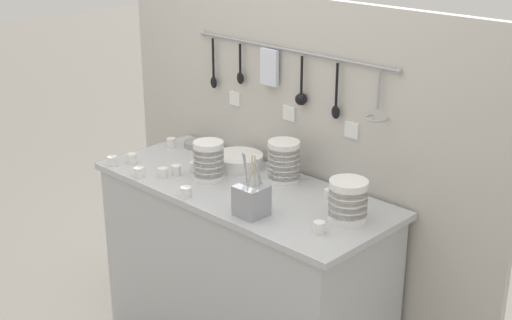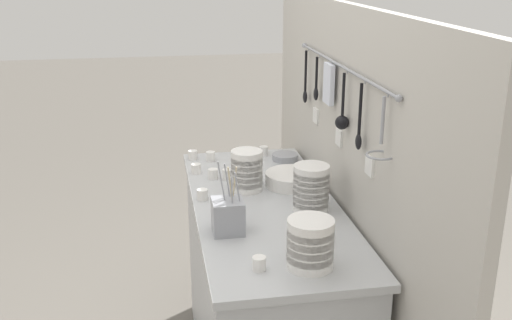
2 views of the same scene
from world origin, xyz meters
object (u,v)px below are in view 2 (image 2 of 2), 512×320
(cup_front_right, at_px, (227,174))
(cup_beside_plates, at_px, (213,174))
(plate_stack, at_px, (292,179))
(cup_edge_far, at_px, (264,151))
(cup_back_right, at_px, (326,235))
(bowl_stack_wide_centre, at_px, (311,188))
(bowl_stack_nested_right, at_px, (310,243))
(cup_centre, at_px, (202,195))
(cup_front_left, at_px, (193,155))
(cup_back_left, at_px, (211,156))
(cup_mid_row, at_px, (259,263))
(cup_edge_near, at_px, (196,169))
(steel_mixing_bowl, at_px, (285,157))
(bowl_stack_short_front, at_px, (247,171))
(cup_by_caddy, at_px, (247,175))

(cup_front_right, distance_m, cup_beside_plates, 0.07)
(plate_stack, distance_m, cup_front_right, 0.31)
(cup_edge_far, bearing_deg, cup_back_right, 2.24)
(bowl_stack_wide_centre, height_order, bowl_stack_nested_right, bowl_stack_wide_centre)
(cup_centre, relative_size, cup_edge_far, 1.00)
(cup_front_left, bearing_deg, bowl_stack_nested_right, 14.29)
(plate_stack, height_order, cup_back_left, plate_stack)
(cup_centre, distance_m, cup_edge_far, 0.66)
(cup_edge_far, bearing_deg, cup_mid_row, -11.42)
(cup_centre, relative_size, cup_front_left, 1.00)
(bowl_stack_wide_centre, xyz_separation_m, cup_edge_near, (-0.52, -0.43, -0.07))
(cup_back_right, height_order, cup_mid_row, same)
(bowl_stack_wide_centre, bearing_deg, steel_mixing_bowl, 176.68)
(bowl_stack_short_front, xyz_separation_m, cup_centre, (0.08, -0.21, -0.07))
(steel_mixing_bowl, relative_size, cup_front_left, 2.83)
(bowl_stack_wide_centre, xyz_separation_m, cup_by_caddy, (-0.39, -0.20, -0.07))
(plate_stack, distance_m, cup_beside_plates, 0.37)
(bowl_stack_wide_centre, height_order, cup_mid_row, bowl_stack_wide_centre)
(cup_mid_row, bearing_deg, bowl_stack_nested_right, 87.68)
(cup_centre, distance_m, cup_front_left, 0.54)
(plate_stack, bearing_deg, cup_centre, -76.15)
(bowl_stack_nested_right, bearing_deg, plate_stack, 171.31)
(bowl_stack_nested_right, height_order, cup_by_caddy, bowl_stack_nested_right)
(cup_centre, xyz_separation_m, cup_back_left, (-0.51, 0.09, 0.00))
(bowl_stack_short_front, distance_m, bowl_stack_nested_right, 0.73)
(bowl_stack_nested_right, distance_m, cup_beside_plates, 0.92)
(bowl_stack_short_front, distance_m, cup_front_left, 0.51)
(cup_mid_row, bearing_deg, cup_edge_near, -172.29)
(bowl_stack_wide_centre, bearing_deg, cup_back_right, -3.53)
(bowl_stack_nested_right, bearing_deg, cup_back_left, -169.43)
(bowl_stack_short_front, xyz_separation_m, cup_by_caddy, (-0.13, 0.02, -0.07))
(cup_front_right, relative_size, cup_edge_far, 1.00)
(cup_beside_plates, bearing_deg, cup_edge_near, -139.75)
(cup_by_caddy, distance_m, cup_back_right, 0.69)
(plate_stack, distance_m, cup_back_left, 0.52)
(cup_edge_near, bearing_deg, cup_front_right, 53.30)
(bowl_stack_wide_centre, xyz_separation_m, bowl_stack_nested_right, (0.46, -0.13, -0.01))
(bowl_stack_short_front, height_order, cup_centre, bowl_stack_short_front)
(cup_by_caddy, bearing_deg, bowl_stack_nested_right, 5.24)
(cup_centre, xyz_separation_m, cup_edge_far, (-0.55, 0.37, 0.00))
(steel_mixing_bowl, bearing_deg, bowl_stack_short_front, -34.41)
(bowl_stack_wide_centre, bearing_deg, cup_mid_row, -33.26)
(plate_stack, distance_m, cup_front_left, 0.61)
(cup_front_right, bearing_deg, steel_mixing_bowl, 124.48)
(cup_front_left, bearing_deg, cup_edge_far, 90.89)
(bowl_stack_short_front, height_order, cup_beside_plates, bowl_stack_short_front)
(cup_front_right, xyz_separation_m, cup_back_right, (0.70, 0.27, 0.00))
(plate_stack, bearing_deg, cup_back_left, -140.95)
(cup_beside_plates, relative_size, cup_by_caddy, 1.00)
(cup_edge_far, bearing_deg, cup_by_caddy, -22.78)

